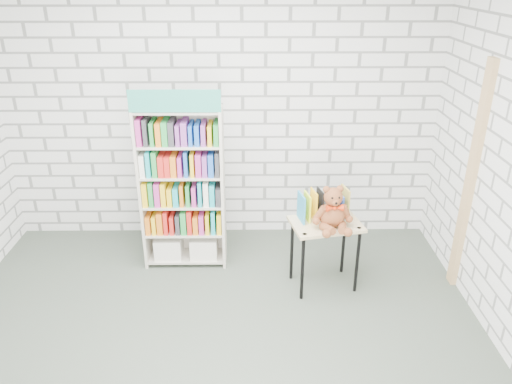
{
  "coord_description": "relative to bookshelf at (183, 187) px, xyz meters",
  "views": [
    {
      "loc": [
        0.31,
        -3.02,
        2.75
      ],
      "look_at": [
        0.36,
        0.95,
        0.95
      ],
      "focal_mm": 35.0,
      "sensor_mm": 36.0,
      "label": 1
    }
  ],
  "objects": [
    {
      "name": "room_shell",
      "position": [
        0.34,
        -1.36,
        0.97
      ],
      "size": [
        4.52,
        4.02,
        2.81
      ],
      "color": "silver",
      "rests_on": "ground"
    },
    {
      "name": "ground",
      "position": [
        0.34,
        -1.36,
        -0.82
      ],
      "size": [
        4.5,
        4.5,
        0.0
      ],
      "primitive_type": "plane",
      "color": "#414A3F",
      "rests_on": "ground"
    },
    {
      "name": "teddy_bear",
      "position": [
        1.36,
        -0.53,
        -0.0
      ],
      "size": [
        0.36,
        0.34,
        0.39
      ],
      "color": "brown",
      "rests_on": "display_table"
    },
    {
      "name": "door_trim",
      "position": [
        2.57,
        -0.41,
        0.23
      ],
      "size": [
        0.05,
        0.12,
        2.1
      ],
      "primitive_type": "cube",
      "color": "tan",
      "rests_on": "ground"
    },
    {
      "name": "display_table",
      "position": [
        1.33,
        -0.44,
        -0.25
      ],
      "size": [
        0.69,
        0.54,
        0.66
      ],
      "color": "tan",
      "rests_on": "ground"
    },
    {
      "name": "table_books",
      "position": [
        1.3,
        -0.34,
        -0.03
      ],
      "size": [
        0.46,
        0.27,
        0.25
      ],
      "color": "teal",
      "rests_on": "display_table"
    },
    {
      "name": "bookshelf",
      "position": [
        0.0,
        0.0,
        0.0
      ],
      "size": [
        0.8,
        0.31,
        1.79
      ],
      "color": "beige",
      "rests_on": "ground"
    }
  ]
}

